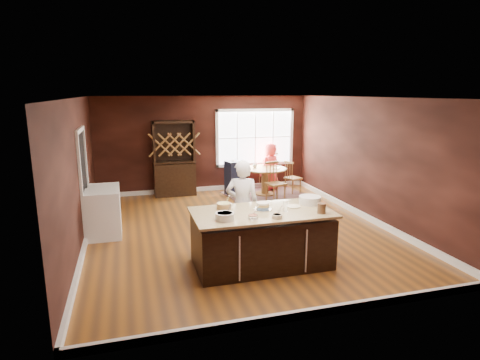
# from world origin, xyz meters

# --- Properties ---
(room_shell) EXTENTS (7.00, 7.00, 7.00)m
(room_shell) POSITION_xyz_m (0.00, 0.00, 1.35)
(room_shell) COLOR brown
(room_shell) RESTS_ON ground
(window) EXTENTS (2.36, 0.10, 1.66)m
(window) POSITION_xyz_m (1.50, 3.47, 1.50)
(window) COLOR white
(window) RESTS_ON room_shell
(doorway) EXTENTS (0.08, 1.26, 2.13)m
(doorway) POSITION_xyz_m (-2.97, 0.60, 1.02)
(doorway) COLOR white
(doorway) RESTS_ON room_shell
(kitchen_island) EXTENTS (2.25, 1.18, 0.92)m
(kitchen_island) POSITION_xyz_m (-0.08, -1.77, 0.44)
(kitchen_island) COLOR black
(kitchen_island) RESTS_ON ground
(dining_table) EXTENTS (1.18, 1.18, 0.75)m
(dining_table) POSITION_xyz_m (1.51, 2.59, 0.53)
(dining_table) COLOR brown
(dining_table) RESTS_ON ground
(baker) EXTENTS (0.69, 0.56, 1.64)m
(baker) POSITION_xyz_m (-0.18, -0.98, 0.82)
(baker) COLOR white
(baker) RESTS_ON ground
(layer_cake) EXTENTS (0.29, 0.29, 0.12)m
(layer_cake) POSITION_xyz_m (-0.04, -1.69, 0.98)
(layer_cake) COLOR white
(layer_cake) RESTS_ON kitchen_island
(bowl_blue) EXTENTS (0.29, 0.29, 0.11)m
(bowl_blue) POSITION_xyz_m (-0.76, -2.04, 0.98)
(bowl_blue) COLOR white
(bowl_blue) RESTS_ON kitchen_island
(bowl_yellow) EXTENTS (0.24, 0.24, 0.09)m
(bowl_yellow) POSITION_xyz_m (-0.63, -1.45, 0.97)
(bowl_yellow) COLOR #A58341
(bowl_yellow) RESTS_ON kitchen_island
(bowl_pink) EXTENTS (0.16, 0.16, 0.06)m
(bowl_pink) POSITION_xyz_m (-0.33, -2.10, 0.95)
(bowl_pink) COLOR silver
(bowl_pink) RESTS_ON kitchen_island
(bowl_olive) EXTENTS (0.16, 0.16, 0.06)m
(bowl_olive) POSITION_xyz_m (0.03, -2.18, 0.95)
(bowl_olive) COLOR beige
(bowl_olive) RESTS_ON kitchen_island
(drinking_glass) EXTENTS (0.08, 0.08, 0.16)m
(drinking_glass) POSITION_xyz_m (0.28, -1.87, 1.00)
(drinking_glass) COLOR white
(drinking_glass) RESTS_ON kitchen_island
(dinner_plate) EXTENTS (0.24, 0.24, 0.02)m
(dinner_plate) POSITION_xyz_m (0.51, -1.68, 0.93)
(dinner_plate) COLOR beige
(dinner_plate) RESTS_ON kitchen_island
(white_tub) EXTENTS (0.38, 0.38, 0.13)m
(white_tub) POSITION_xyz_m (0.87, -1.57, 0.99)
(white_tub) COLOR white
(white_tub) RESTS_ON kitchen_island
(stoneware_crock) EXTENTS (0.14, 0.14, 0.16)m
(stoneware_crock) POSITION_xyz_m (0.80, -2.13, 1.00)
(stoneware_crock) COLOR brown
(stoneware_crock) RESTS_ON kitchen_island
(rug) EXTENTS (2.32, 1.95, 0.01)m
(rug) POSITION_xyz_m (1.51, 2.59, 0.01)
(rug) COLOR brown
(rug) RESTS_ON ground
(chair_east) EXTENTS (0.48, 0.49, 0.93)m
(chair_east) POSITION_xyz_m (2.34, 2.56, 0.47)
(chair_east) COLOR brown
(chair_east) RESTS_ON ground
(chair_south) EXTENTS (0.53, 0.52, 1.05)m
(chair_south) POSITION_xyz_m (1.53, 1.81, 0.53)
(chair_south) COLOR brown
(chair_south) RESTS_ON ground
(chair_north) EXTENTS (0.59, 0.58, 1.06)m
(chair_north) POSITION_xyz_m (1.90, 3.43, 0.53)
(chair_north) COLOR brown
(chair_north) RESTS_ON ground
(seated_woman) EXTENTS (0.79, 0.68, 1.37)m
(seated_woman) POSITION_xyz_m (1.86, 3.09, 0.69)
(seated_woman) COLOR #F2373A
(seated_woman) RESTS_ON ground
(high_chair) EXTENTS (0.49, 0.49, 0.98)m
(high_chair) POSITION_xyz_m (0.68, 2.83, 0.49)
(high_chair) COLOR black
(high_chair) RESTS_ON ground
(toddler) EXTENTS (0.18, 0.14, 0.26)m
(toddler) POSITION_xyz_m (0.76, 2.94, 0.81)
(toddler) COLOR #8CA5BF
(toddler) RESTS_ON high_chair
(table_plate) EXTENTS (0.22, 0.22, 0.02)m
(table_plate) POSITION_xyz_m (1.79, 2.47, 0.76)
(table_plate) COLOR beige
(table_plate) RESTS_ON dining_table
(table_cup) EXTENTS (0.15, 0.15, 0.10)m
(table_cup) POSITION_xyz_m (1.26, 2.73, 0.80)
(table_cup) COLOR white
(table_cup) RESTS_ON dining_table
(hutch) EXTENTS (1.12, 0.47, 2.05)m
(hutch) POSITION_xyz_m (-0.90, 3.22, 1.02)
(hutch) COLOR black
(hutch) RESTS_ON ground
(washer) EXTENTS (0.65, 0.63, 0.94)m
(washer) POSITION_xyz_m (-2.64, 0.28, 0.47)
(washer) COLOR silver
(washer) RESTS_ON ground
(dryer) EXTENTS (0.62, 0.60, 0.90)m
(dryer) POSITION_xyz_m (-2.64, 0.92, 0.45)
(dryer) COLOR white
(dryer) RESTS_ON ground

